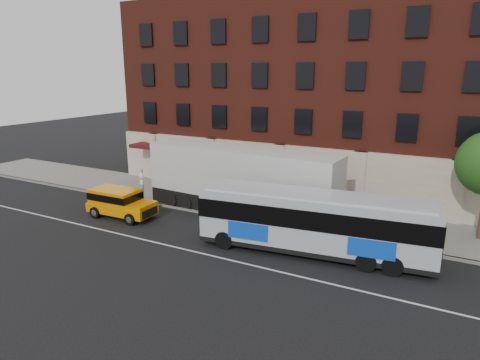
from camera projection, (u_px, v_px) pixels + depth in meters
The scene contains 9 objects.
ground at pixel (191, 256), 22.30m from camera, with size 120.00×120.00×0.00m, color black.
sidewalk at pixel (263, 207), 29.96m from camera, with size 60.00×6.00×0.15m, color gray.
kerb at pixel (243, 220), 27.40m from camera, with size 60.00×0.25×0.15m, color gray.
lane_line at pixel (196, 252), 22.72m from camera, with size 60.00×0.12×0.01m, color silver.
building at pixel (305, 94), 34.82m from camera, with size 30.00×12.10×15.00m.
sign_pole at pixel (142, 183), 31.05m from camera, with size 0.30×0.20×2.50m.
city_bus at pixel (314, 221), 22.10m from camera, with size 12.47×4.07×3.35m.
yellow_suv at pixel (119, 201), 27.99m from camera, with size 4.92×2.25×1.87m.
shipping_container at pixel (241, 182), 28.29m from camera, with size 13.68×3.57×4.51m.
Camera 1 is at (12.00, -16.90, 9.51)m, focal length 31.52 mm.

